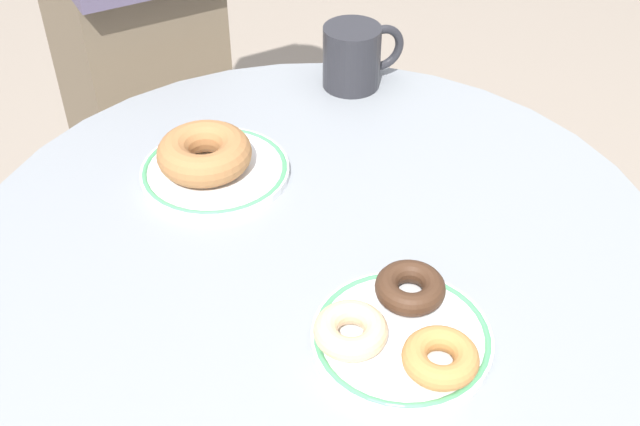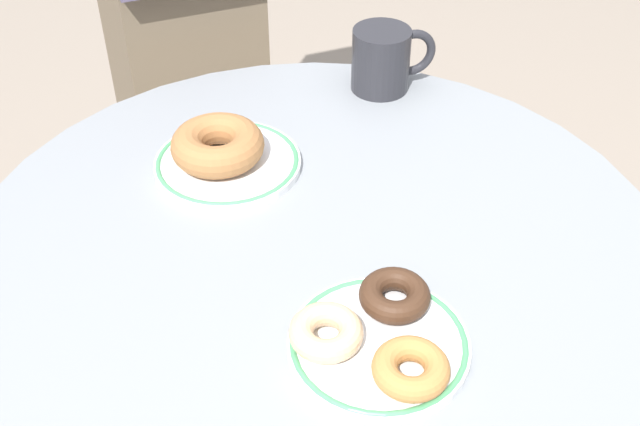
{
  "view_description": "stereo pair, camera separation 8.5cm",
  "coord_description": "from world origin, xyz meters",
  "px_view_note": "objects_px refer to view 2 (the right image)",
  "views": [
    {
      "loc": [
        0.48,
        -0.42,
        1.3
      ],
      "look_at": [
        -0.01,
        0.01,
        0.76
      ],
      "focal_mm": 43.84,
      "sensor_mm": 36.0,
      "label": 1
    },
    {
      "loc": [
        0.53,
        -0.36,
        1.3
      ],
      "look_at": [
        -0.01,
        0.01,
        0.76
      ],
      "focal_mm": 43.84,
      "sensor_mm": 36.0,
      "label": 2
    }
  ],
  "objects_px": {
    "cafe_table": "(316,368)",
    "coffee_mug": "(384,59)",
    "donut_old_fashioned": "(411,369)",
    "donut_chocolate": "(394,296)",
    "donut_glazed": "(326,332)",
    "donut_cinnamon": "(218,145)",
    "plate_left": "(228,163)",
    "plate_right": "(379,344)"
  },
  "relations": [
    {
      "from": "donut_chocolate",
      "to": "coffee_mug",
      "type": "xyz_separation_m",
      "value": [
        -0.34,
        0.26,
        0.02
      ]
    },
    {
      "from": "cafe_table",
      "to": "coffee_mug",
      "type": "xyz_separation_m",
      "value": [
        -0.21,
        0.25,
        0.27
      ]
    },
    {
      "from": "cafe_table",
      "to": "plate_right",
      "type": "bearing_deg",
      "value": -13.85
    },
    {
      "from": "donut_cinnamon",
      "to": "plate_left",
      "type": "bearing_deg",
      "value": 44.42
    },
    {
      "from": "cafe_table",
      "to": "plate_right",
      "type": "height_order",
      "value": "plate_right"
    },
    {
      "from": "donut_old_fashioned",
      "to": "coffee_mug",
      "type": "height_order",
      "value": "coffee_mug"
    },
    {
      "from": "cafe_table",
      "to": "donut_old_fashioned",
      "type": "xyz_separation_m",
      "value": [
        0.21,
        -0.04,
        0.25
      ]
    },
    {
      "from": "donut_cinnamon",
      "to": "donut_chocolate",
      "type": "distance_m",
      "value": 0.31
    },
    {
      "from": "donut_old_fashioned",
      "to": "donut_cinnamon",
      "type": "bearing_deg",
      "value": 176.97
    },
    {
      "from": "donut_old_fashioned",
      "to": "donut_chocolate",
      "type": "height_order",
      "value": "same"
    },
    {
      "from": "donut_cinnamon",
      "to": "donut_glazed",
      "type": "bearing_deg",
      "value": -10.52
    },
    {
      "from": "plate_left",
      "to": "plate_right",
      "type": "relative_size",
      "value": 1.04
    },
    {
      "from": "donut_glazed",
      "to": "coffee_mug",
      "type": "distance_m",
      "value": 0.48
    },
    {
      "from": "donut_old_fashioned",
      "to": "plate_right",
      "type": "bearing_deg",
      "value": 176.12
    },
    {
      "from": "plate_right",
      "to": "donut_cinnamon",
      "type": "xyz_separation_m",
      "value": [
        -0.34,
        0.02,
        0.03
      ]
    },
    {
      "from": "plate_left",
      "to": "plate_right",
      "type": "xyz_separation_m",
      "value": [
        0.33,
        -0.02,
        -0.0
      ]
    },
    {
      "from": "donut_cinnamon",
      "to": "plate_right",
      "type": "bearing_deg",
      "value": -2.91
    },
    {
      "from": "donut_cinnamon",
      "to": "donut_chocolate",
      "type": "height_order",
      "value": "donut_cinnamon"
    },
    {
      "from": "plate_right",
      "to": "donut_chocolate",
      "type": "bearing_deg",
      "value": 126.2
    },
    {
      "from": "donut_glazed",
      "to": "coffee_mug",
      "type": "bearing_deg",
      "value": 135.84
    },
    {
      "from": "donut_chocolate",
      "to": "donut_glazed",
      "type": "distance_m",
      "value": 0.08
    },
    {
      "from": "plate_left",
      "to": "donut_old_fashioned",
      "type": "height_order",
      "value": "donut_old_fashioned"
    },
    {
      "from": "plate_right",
      "to": "coffee_mug",
      "type": "bearing_deg",
      "value": 141.65
    },
    {
      "from": "plate_left",
      "to": "plate_right",
      "type": "bearing_deg",
      "value": -4.27
    },
    {
      "from": "cafe_table",
      "to": "donut_chocolate",
      "type": "xyz_separation_m",
      "value": [
        0.14,
        -0.0,
        0.25
      ]
    },
    {
      "from": "donut_chocolate",
      "to": "donut_glazed",
      "type": "height_order",
      "value": "same"
    },
    {
      "from": "plate_left",
      "to": "donut_chocolate",
      "type": "distance_m",
      "value": 0.3
    },
    {
      "from": "donut_glazed",
      "to": "cafe_table",
      "type": "bearing_deg",
      "value": 149.47
    },
    {
      "from": "donut_glazed",
      "to": "donut_chocolate",
      "type": "bearing_deg",
      "value": 90.97
    },
    {
      "from": "plate_left",
      "to": "donut_cinnamon",
      "type": "distance_m",
      "value": 0.03
    },
    {
      "from": "donut_cinnamon",
      "to": "donut_glazed",
      "type": "height_order",
      "value": "donut_cinnamon"
    },
    {
      "from": "donut_cinnamon",
      "to": "donut_glazed",
      "type": "distance_m",
      "value": 0.31
    },
    {
      "from": "plate_right",
      "to": "donut_chocolate",
      "type": "xyz_separation_m",
      "value": [
        -0.03,
        0.04,
        0.02
      ]
    },
    {
      "from": "donut_old_fashioned",
      "to": "coffee_mug",
      "type": "relative_size",
      "value": 0.59
    },
    {
      "from": "cafe_table",
      "to": "plate_left",
      "type": "height_order",
      "value": "plate_left"
    },
    {
      "from": "plate_left",
      "to": "donut_glazed",
      "type": "height_order",
      "value": "donut_glazed"
    },
    {
      "from": "plate_right",
      "to": "donut_glazed",
      "type": "xyz_separation_m",
      "value": [
        -0.03,
        -0.04,
        0.02
      ]
    },
    {
      "from": "cafe_table",
      "to": "coffee_mug",
      "type": "height_order",
      "value": "coffee_mug"
    },
    {
      "from": "donut_cinnamon",
      "to": "coffee_mug",
      "type": "xyz_separation_m",
      "value": [
        -0.04,
        0.28,
        0.01
      ]
    },
    {
      "from": "plate_right",
      "to": "donut_old_fashioned",
      "type": "bearing_deg",
      "value": -3.88
    },
    {
      "from": "cafe_table",
      "to": "donut_chocolate",
      "type": "bearing_deg",
      "value": -0.52
    },
    {
      "from": "plate_right",
      "to": "coffee_mug",
      "type": "relative_size",
      "value": 1.46
    }
  ]
}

